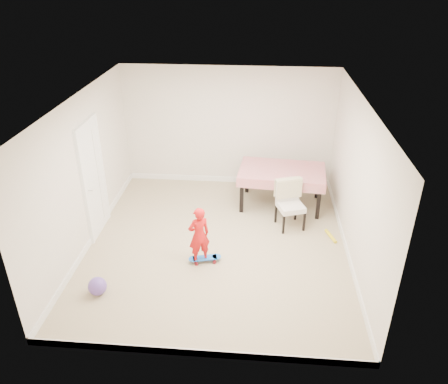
# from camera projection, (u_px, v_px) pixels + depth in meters

# --- Properties ---
(ground) EXTENTS (5.00, 5.00, 0.00)m
(ground) POSITION_uv_depth(u_px,v_px,m) (217.00, 244.00, 7.75)
(ground) COLOR tan
(ground) RESTS_ON ground
(ceiling) EXTENTS (4.50, 5.00, 0.04)m
(ceiling) POSITION_uv_depth(u_px,v_px,m) (216.00, 102.00, 6.54)
(ceiling) COLOR silver
(ceiling) RESTS_ON wall_back
(wall_back) EXTENTS (4.50, 0.04, 2.60)m
(wall_back) POSITION_uv_depth(u_px,v_px,m) (228.00, 127.00, 9.32)
(wall_back) COLOR beige
(wall_back) RESTS_ON ground
(wall_front) EXTENTS (4.50, 0.04, 2.60)m
(wall_front) POSITION_uv_depth(u_px,v_px,m) (195.00, 275.00, 4.96)
(wall_front) COLOR beige
(wall_front) RESTS_ON ground
(wall_left) EXTENTS (0.04, 5.00, 2.60)m
(wall_left) POSITION_uv_depth(u_px,v_px,m) (85.00, 174.00, 7.30)
(wall_left) COLOR beige
(wall_left) RESTS_ON ground
(wall_right) EXTENTS (0.04, 5.00, 2.60)m
(wall_right) POSITION_uv_depth(u_px,v_px,m) (356.00, 184.00, 6.97)
(wall_right) COLOR beige
(wall_right) RESTS_ON ground
(door) EXTENTS (0.11, 0.94, 2.11)m
(door) POSITION_uv_depth(u_px,v_px,m) (94.00, 180.00, 7.70)
(door) COLOR white
(door) RESTS_ON ground
(baseboard_back) EXTENTS (4.50, 0.02, 0.12)m
(baseboard_back) POSITION_uv_depth(u_px,v_px,m) (228.00, 179.00, 9.91)
(baseboard_back) COLOR white
(baseboard_back) RESTS_ON ground
(baseboard_front) EXTENTS (4.50, 0.02, 0.12)m
(baseboard_front) POSITION_uv_depth(u_px,v_px,m) (198.00, 353.00, 5.53)
(baseboard_front) COLOR white
(baseboard_front) RESTS_ON ground
(baseboard_left) EXTENTS (0.02, 5.00, 0.12)m
(baseboard_left) POSITION_uv_depth(u_px,v_px,m) (94.00, 235.00, 7.89)
(baseboard_left) COLOR white
(baseboard_left) RESTS_ON ground
(baseboard_right) EXTENTS (0.02, 5.00, 0.12)m
(baseboard_right) POSITION_uv_depth(u_px,v_px,m) (346.00, 248.00, 7.55)
(baseboard_right) COLOR white
(baseboard_right) RESTS_ON ground
(dining_table) EXTENTS (1.77, 1.20, 0.79)m
(dining_table) POSITION_uv_depth(u_px,v_px,m) (281.00, 187.00, 8.83)
(dining_table) COLOR red
(dining_table) RESTS_ON ground
(dining_chair) EXTENTS (0.67, 0.72, 0.92)m
(dining_chair) POSITION_uv_depth(u_px,v_px,m) (291.00, 205.00, 8.06)
(dining_chair) COLOR silver
(dining_chair) RESTS_ON ground
(skateboard) EXTENTS (0.58, 0.33, 0.08)m
(skateboard) POSITION_uv_depth(u_px,v_px,m) (205.00, 259.00, 7.29)
(skateboard) COLOR blue
(skateboard) RESTS_ON ground
(child) EXTENTS (0.44, 0.39, 1.01)m
(child) POSITION_uv_depth(u_px,v_px,m) (199.00, 237.00, 7.05)
(child) COLOR red
(child) RESTS_ON ground
(balloon) EXTENTS (0.28, 0.28, 0.28)m
(balloon) POSITION_uv_depth(u_px,v_px,m) (97.00, 286.00, 6.54)
(balloon) COLOR #6446A9
(balloon) RESTS_ON ground
(foam_toy) EXTENTS (0.18, 0.40, 0.06)m
(foam_toy) POSITION_uv_depth(u_px,v_px,m) (331.00, 236.00, 7.92)
(foam_toy) COLOR yellow
(foam_toy) RESTS_ON ground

